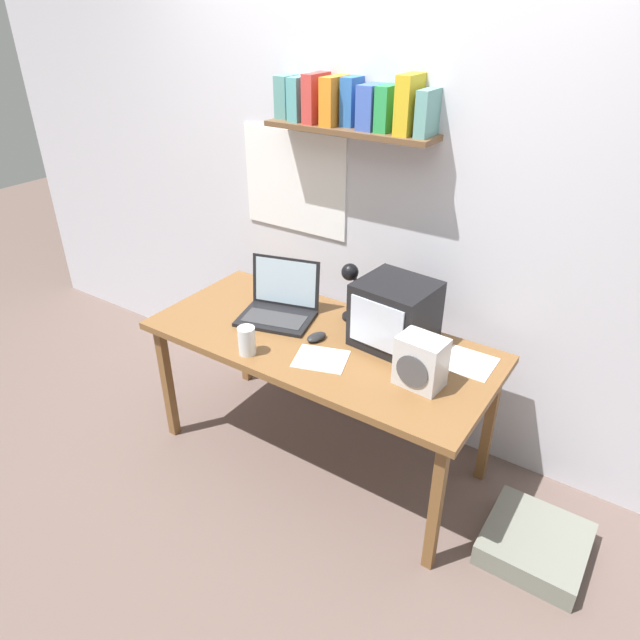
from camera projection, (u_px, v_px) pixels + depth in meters
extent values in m
plane|color=brown|center=(320.00, 453.00, 3.02)|extent=(12.00, 12.00, 0.00)
cube|color=silver|center=(380.00, 187.00, 2.75)|extent=(5.60, 0.06, 2.60)
cube|color=white|center=(294.00, 182.00, 2.98)|extent=(0.64, 0.01, 0.53)
cube|color=brown|center=(349.00, 130.00, 2.58)|extent=(0.84, 0.18, 0.02)
cube|color=#599491|center=(287.00, 97.00, 2.73)|extent=(0.07, 0.12, 0.19)
cube|color=#54A1A6|center=(301.00, 99.00, 2.67)|extent=(0.06, 0.15, 0.20)
cube|color=#C53D39|center=(316.00, 98.00, 2.62)|extent=(0.06, 0.16, 0.22)
cube|color=orange|center=(334.00, 101.00, 2.57)|extent=(0.07, 0.16, 0.21)
cube|color=#2F68BA|center=(352.00, 102.00, 2.55)|extent=(0.06, 0.11, 0.21)
cube|color=#3D5DBE|center=(371.00, 107.00, 2.49)|extent=(0.08, 0.15, 0.19)
cube|color=green|center=(388.00, 108.00, 2.46)|extent=(0.06, 0.14, 0.19)
cube|color=gold|center=(409.00, 105.00, 2.39)|extent=(0.07, 0.16, 0.24)
cube|color=#629D9A|center=(428.00, 113.00, 2.36)|extent=(0.05, 0.15, 0.19)
cube|color=brown|center=(320.00, 342.00, 2.67)|extent=(1.64, 0.74, 0.03)
cube|color=brown|center=(167.00, 382.00, 2.99)|extent=(0.04, 0.05, 0.67)
cube|color=brown|center=(436.00, 508.00, 2.26)|extent=(0.04, 0.05, 0.67)
cube|color=brown|center=(244.00, 332.00, 3.44)|extent=(0.04, 0.05, 0.67)
cube|color=brown|center=(489.00, 424.00, 2.70)|extent=(0.04, 0.05, 0.67)
cube|color=black|center=(395.00, 314.00, 2.56)|extent=(0.35, 0.33, 0.30)
cube|color=silver|center=(376.00, 326.00, 2.45)|extent=(0.27, 0.03, 0.22)
cube|color=black|center=(276.00, 319.00, 2.81)|extent=(0.41, 0.34, 0.02)
cube|color=#38383A|center=(274.00, 319.00, 2.79)|extent=(0.33, 0.22, 0.00)
cube|color=black|center=(286.00, 282.00, 2.87)|extent=(0.35, 0.13, 0.25)
cube|color=#ADC6D9|center=(286.00, 282.00, 2.87)|extent=(0.32, 0.12, 0.23)
cylinder|color=black|center=(354.00, 317.00, 2.83)|extent=(0.12, 0.12, 0.01)
cylinder|color=black|center=(355.00, 292.00, 2.77)|extent=(0.02, 0.02, 0.25)
sphere|color=black|center=(350.00, 272.00, 2.67)|extent=(0.08, 0.08, 0.08)
cylinder|color=white|center=(247.00, 341.00, 2.52)|extent=(0.08, 0.08, 0.13)
cylinder|color=yellow|center=(247.00, 344.00, 2.53)|extent=(0.07, 0.07, 0.09)
cube|color=silver|center=(421.00, 362.00, 2.30)|extent=(0.20, 0.15, 0.22)
cylinder|color=#4C4C51|center=(412.00, 372.00, 2.26)|extent=(0.14, 0.02, 0.14)
ellipsoid|color=#232326|center=(316.00, 337.00, 2.65)|extent=(0.08, 0.12, 0.03)
cube|color=white|center=(468.00, 363.00, 2.49)|extent=(0.22, 0.21, 0.00)
cube|color=white|center=(321.00, 359.00, 2.51)|extent=(0.28, 0.25, 0.00)
cube|color=slate|center=(535.00, 544.00, 2.45)|extent=(0.41, 0.41, 0.11)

